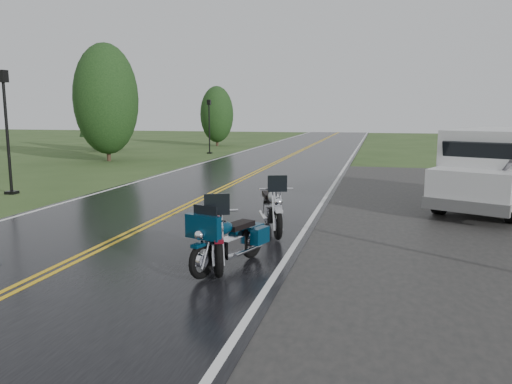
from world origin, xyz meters
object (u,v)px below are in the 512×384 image
at_px(motorcycle_teal, 202,246).
at_px(motorcycle_silver, 278,211).
at_px(van_white, 442,172).
at_px(lamp_post_near_left, 7,132).
at_px(motorcycle_red, 218,241).
at_px(lamp_post_far_left, 209,127).

height_order(motorcycle_teal, motorcycle_silver, motorcycle_silver).
distance_m(motorcycle_teal, van_white, 7.99).
xyz_separation_m(van_white, lamp_post_near_left, (-13.74, 0.21, 0.92)).
bearing_deg(motorcycle_teal, lamp_post_near_left, 162.33).
xyz_separation_m(motorcycle_silver, lamp_post_near_left, (-10.06, 4.09, 1.41)).
xyz_separation_m(motorcycle_red, lamp_post_far_left, (-8.54, 24.16, 1.12)).
xyz_separation_m(motorcycle_teal, lamp_post_near_left, (-9.36, 6.87, 1.48)).
relative_size(motorcycle_red, motorcycle_silver, 1.01).
relative_size(motorcycle_red, lamp_post_near_left, 0.55).
relative_size(lamp_post_near_left, lamp_post_far_left, 1.16).
distance_m(motorcycle_silver, van_white, 5.38).
xyz_separation_m(motorcycle_teal, lamp_post_far_left, (-8.30, 24.29, 1.19)).
bearing_deg(lamp_post_far_left, motorcycle_teal, -71.13).
xyz_separation_m(motorcycle_red, motorcycle_teal, (-0.24, -0.13, -0.07)).
xyz_separation_m(motorcycle_silver, van_white, (3.68, 3.89, 0.49)).
height_order(motorcycle_red, motorcycle_silver, motorcycle_red).
bearing_deg(lamp_post_far_left, van_white, -54.26).
height_order(motorcycle_red, lamp_post_near_left, lamp_post_near_left).
bearing_deg(lamp_post_near_left, van_white, -0.86).
bearing_deg(motorcycle_teal, motorcycle_red, 47.06).
xyz_separation_m(motorcycle_red, lamp_post_near_left, (-9.59, 6.74, 1.40)).
distance_m(motorcycle_silver, lamp_post_near_left, 10.95).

